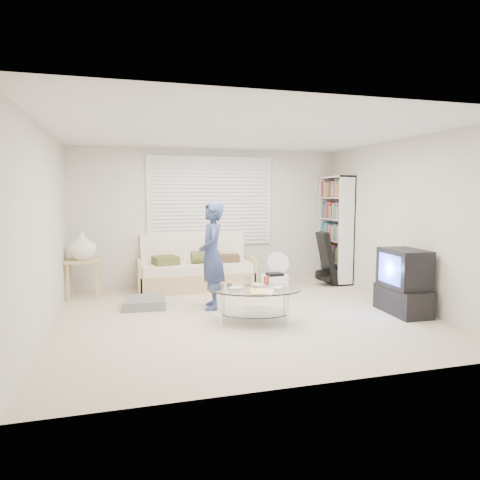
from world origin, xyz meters
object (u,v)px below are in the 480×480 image
object	(u,v)px
bookshelf	(335,230)
coffee_table	(255,295)
futon_sofa	(196,270)
tv_unit	(403,282)

from	to	relation	value
bookshelf	coffee_table	size ratio (longest dim) A/B	1.45
futon_sofa	tv_unit	world-z (taller)	futon_sofa
coffee_table	futon_sofa	bearing A→B (deg)	100.37
bookshelf	tv_unit	world-z (taller)	bookshelf
futon_sofa	coffee_table	size ratio (longest dim) A/B	1.47
coffee_table	tv_unit	bearing A→B (deg)	-4.12
bookshelf	coffee_table	distance (m)	3.15
tv_unit	bookshelf	bearing A→B (deg)	86.82
bookshelf	tv_unit	bearing A→B (deg)	-93.18
futon_sofa	coffee_table	distance (m)	2.24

